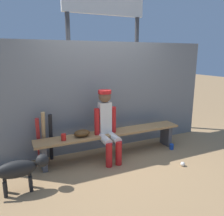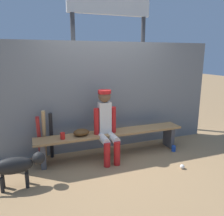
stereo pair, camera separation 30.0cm
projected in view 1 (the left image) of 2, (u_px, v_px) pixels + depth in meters
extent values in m
plane|color=#9E7A51|center=(112.00, 155.00, 4.22)|extent=(30.00, 30.00, 0.00)
cube|color=slate|center=(103.00, 97.00, 4.35)|extent=(4.62, 0.03, 2.08)
cube|color=#AD7F4C|center=(112.00, 133.00, 4.12)|extent=(2.77, 0.36, 0.04)
cube|color=#4C4C51|center=(43.00, 157.00, 3.67)|extent=(0.08, 0.29, 0.42)
cube|color=#4C4C51|center=(166.00, 135.00, 4.67)|extent=(0.08, 0.29, 0.42)
cube|color=silver|center=(105.00, 118.00, 3.99)|extent=(0.22, 0.13, 0.57)
sphere|color=brown|center=(105.00, 96.00, 3.90)|extent=(0.22, 0.22, 0.22)
cylinder|color=red|center=(105.00, 92.00, 3.88)|extent=(0.23, 0.23, 0.06)
cylinder|color=silver|center=(104.00, 139.00, 3.86)|extent=(0.13, 0.38, 0.13)
cylinder|color=red|center=(109.00, 155.00, 3.74)|extent=(0.11, 0.11, 0.42)
cylinder|color=red|center=(97.00, 122.00, 3.92)|extent=(0.09, 0.09, 0.48)
cylinder|color=silver|center=(114.00, 138.00, 3.94)|extent=(0.13, 0.38, 0.13)
cylinder|color=red|center=(119.00, 153.00, 3.82)|extent=(0.11, 0.11, 0.42)
cylinder|color=red|center=(114.00, 120.00, 4.05)|extent=(0.09, 0.09, 0.48)
ellipsoid|color=#593819|center=(82.00, 133.00, 3.87)|extent=(0.28, 0.20, 0.12)
cylinder|color=black|center=(51.00, 138.00, 3.91)|extent=(0.07, 0.19, 0.87)
cylinder|color=tan|center=(44.00, 137.00, 3.85)|extent=(0.08, 0.22, 0.93)
cylinder|color=#B22323|center=(39.00, 141.00, 3.83)|extent=(0.09, 0.19, 0.82)
sphere|color=white|center=(183.00, 164.00, 3.80)|extent=(0.07, 0.07, 0.07)
cylinder|color=#1E47AD|center=(172.00, 147.00, 4.47)|extent=(0.08, 0.08, 0.11)
cylinder|color=red|center=(64.00, 137.00, 3.70)|extent=(0.08, 0.08, 0.11)
cylinder|color=#3F3F42|center=(70.00, 76.00, 5.11)|extent=(0.10, 0.10, 2.73)
cylinder|color=#3F3F42|center=(136.00, 74.00, 5.81)|extent=(0.10, 0.10, 2.73)
ellipsoid|color=black|center=(16.00, 169.00, 3.01)|extent=(0.52, 0.20, 0.24)
sphere|color=black|center=(42.00, 160.00, 3.13)|extent=(0.18, 0.18, 0.18)
cylinder|color=black|center=(30.00, 180.00, 3.18)|extent=(0.05, 0.05, 0.22)
cylinder|color=black|center=(31.00, 184.00, 3.07)|extent=(0.05, 0.05, 0.22)
cylinder|color=black|center=(5.00, 185.00, 3.05)|extent=(0.05, 0.05, 0.22)
cylinder|color=black|center=(5.00, 190.00, 2.95)|extent=(0.05, 0.05, 0.22)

